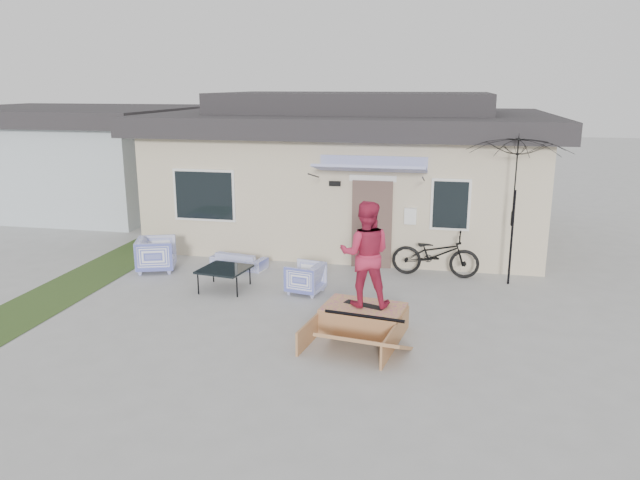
% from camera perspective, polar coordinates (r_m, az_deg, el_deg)
% --- Properties ---
extents(ground, '(90.00, 90.00, 0.00)m').
position_cam_1_polar(ground, '(10.88, -3.53, -8.88)').
color(ground, '#9D9D9B').
rests_on(ground, ground).
extents(grass_strip, '(1.40, 8.00, 0.01)m').
position_cam_1_polar(grass_strip, '(14.70, -21.36, -3.62)').
color(grass_strip, '#2B421C').
rests_on(grass_strip, ground).
extents(house, '(10.80, 8.49, 4.10)m').
position_cam_1_polar(house, '(17.98, 3.13, 6.82)').
color(house, beige).
rests_on(house, ground).
extents(neighbor_house, '(8.60, 7.60, 3.50)m').
position_cam_1_polar(neighbor_house, '(23.79, -22.14, 7.25)').
color(neighbor_house, '#ADB9C1').
rests_on(neighbor_house, ground).
extents(loveseat, '(1.39, 0.63, 0.52)m').
position_cam_1_polar(loveseat, '(14.77, -7.56, -1.60)').
color(loveseat, '#4751B9').
rests_on(loveseat, ground).
extents(armchair_left, '(1.03, 1.07, 0.88)m').
position_cam_1_polar(armchair_left, '(14.89, -15.01, -1.14)').
color(armchair_left, '#4751B9').
rests_on(armchair_left, ground).
extents(armchair_right, '(0.78, 0.81, 0.71)m').
position_cam_1_polar(armchair_right, '(12.89, -1.38, -3.41)').
color(armchair_right, '#4751B9').
rests_on(armchair_right, ground).
extents(coffee_table, '(1.09, 1.09, 0.47)m').
position_cam_1_polar(coffee_table, '(13.29, -8.87, -3.58)').
color(coffee_table, black).
rests_on(coffee_table, ground).
extents(bicycle, '(2.00, 0.77, 1.26)m').
position_cam_1_polar(bicycle, '(14.17, 10.72, -0.86)').
color(bicycle, black).
rests_on(bicycle, ground).
extents(patio_umbrella, '(2.49, 2.35, 2.20)m').
position_cam_1_polar(patio_umbrella, '(13.75, 17.64, 3.02)').
color(patio_umbrella, black).
rests_on(patio_umbrella, ground).
extents(skate_ramp, '(1.67, 2.06, 0.47)m').
position_cam_1_polar(skate_ramp, '(10.99, 4.07, -7.34)').
color(skate_ramp, '#A36E43').
rests_on(skate_ramp, ground).
extents(skateboard, '(0.78, 0.45, 0.05)m').
position_cam_1_polar(skateboard, '(10.94, 4.16, -6.00)').
color(skateboard, black).
rests_on(skateboard, skate_ramp).
extents(skater, '(0.97, 0.79, 1.87)m').
position_cam_1_polar(skater, '(10.64, 4.25, -1.16)').
color(skater, '#B12343').
rests_on(skater, skateboard).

